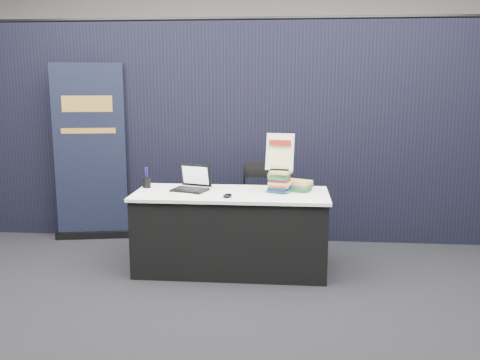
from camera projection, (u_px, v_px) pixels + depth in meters
The scene contains 15 objects.
floor at pixel (224, 292), 4.56m from camera, with size 8.00×8.00×0.00m, color black.
wall_back at pixel (255, 82), 8.15m from camera, with size 8.00×0.02×3.50m, color #B4B1AA.
drape_partition at pixel (241, 133), 5.90m from camera, with size 6.00×0.08×2.40m, color black.
display_table at pixel (231, 231), 5.02m from camera, with size 1.80×0.75×0.75m.
laptop at pixel (190, 184), 5.04m from camera, with size 0.36×0.33×0.24m.
mouse at pixel (227, 196), 4.74m from camera, with size 0.07×0.11×0.03m, color black.
brochure_left at pixel (153, 195), 4.83m from camera, with size 0.28×0.20×0.00m, color silver.
brochure_mid at pixel (180, 193), 4.92m from camera, with size 0.26×0.18×0.00m, color white.
brochure_right at pixel (164, 195), 4.84m from camera, with size 0.27×0.19×0.00m, color silver.
pen_cup at pixel (147, 183), 5.16m from camera, with size 0.08×0.08×0.10m, color black.
book_stack_tall at pixel (279, 182), 4.94m from camera, with size 0.22×0.19×0.21m.
book_stack_short at pixel (298, 186), 5.02m from camera, with size 0.28×0.26×0.10m.
info_sign at pixel (280, 152), 4.92m from camera, with size 0.27×0.15×0.35m.
pullup_banner at pixel (91, 163), 5.96m from camera, with size 0.84×0.26×1.96m.
stacking_chair at pixel (262, 204), 5.49m from camera, with size 0.44×0.45×0.93m.
Camera 1 is at (0.53, -4.27, 1.77)m, focal length 40.00 mm.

